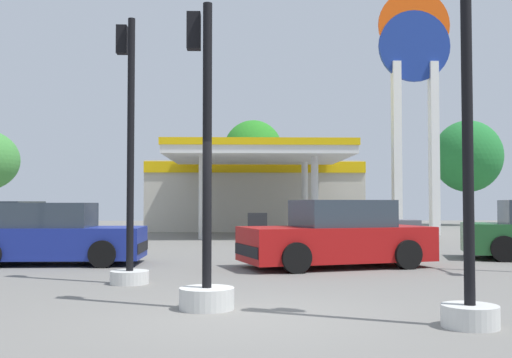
% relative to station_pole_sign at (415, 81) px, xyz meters
% --- Properties ---
extents(ground_plane, '(90.00, 90.00, 0.00)m').
position_rel_station_pole_sign_xyz_m(ground_plane, '(-8.55, -20.89, -7.60)').
color(ground_plane, slate).
rests_on(ground_plane, ground).
extents(gas_station, '(11.92, 13.96, 4.27)m').
position_rel_station_pole_sign_xyz_m(gas_station, '(-7.80, 5.24, -5.43)').
color(gas_station, beige).
rests_on(gas_station, ground).
extents(station_pole_sign, '(3.54, 0.56, 12.15)m').
position_rel_station_pole_sign_xyz_m(station_pole_sign, '(0.00, 0.00, 0.00)').
color(station_pole_sign, white).
rests_on(station_pole_sign, ground).
extents(car_0, '(4.45, 2.08, 1.58)m').
position_rel_station_pole_sign_xyz_m(car_0, '(-13.36, -13.67, -6.89)').
color(car_0, black).
rests_on(car_0, ground).
extents(car_2, '(4.88, 2.93, 1.63)m').
position_rel_station_pole_sign_xyz_m(car_2, '(-16.75, -7.95, -6.87)').
color(car_2, black).
rests_on(car_2, ground).
extents(car_4, '(4.68, 2.55, 1.59)m').
position_rel_station_pole_sign_xyz_m(car_4, '(-4.20, -6.86, -6.88)').
color(car_4, black).
rests_on(car_4, ground).
extents(car_5, '(4.95, 3.12, 1.65)m').
position_rel_station_pole_sign_xyz_m(car_5, '(-6.23, -14.54, -6.86)').
color(car_5, black).
rests_on(car_5, ground).
extents(traffic_signal_1, '(0.72, 0.72, 5.26)m').
position_rel_station_pole_sign_xyz_m(traffic_signal_1, '(-5.69, -21.70, -5.61)').
color(traffic_signal_1, silver).
rests_on(traffic_signal_1, ground).
extents(traffic_signal_2, '(0.82, 0.82, 4.61)m').
position_rel_station_pole_sign_xyz_m(traffic_signal_2, '(-9.13, -20.32, -6.45)').
color(traffic_signal_2, silver).
rests_on(traffic_signal_2, ground).
extents(traffic_signal_3, '(0.75, 0.75, 5.24)m').
position_rel_station_pole_sign_xyz_m(traffic_signal_3, '(-10.80, -17.46, -5.97)').
color(traffic_signal_3, silver).
rests_on(traffic_signal_3, ground).
extents(tree_1, '(4.05, 4.05, 7.27)m').
position_rel_station_pole_sign_xyz_m(tree_1, '(-7.71, 12.24, -2.40)').
color(tree_1, brown).
rests_on(tree_1, ground).
extents(tree_2, '(4.79, 4.79, 7.36)m').
position_rel_station_pole_sign_xyz_m(tree_2, '(7.38, 12.56, -2.76)').
color(tree_2, brown).
rests_on(tree_2, ground).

